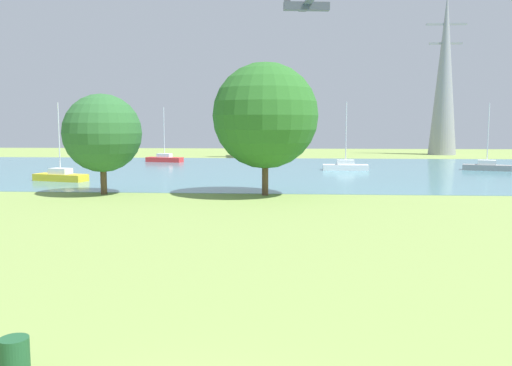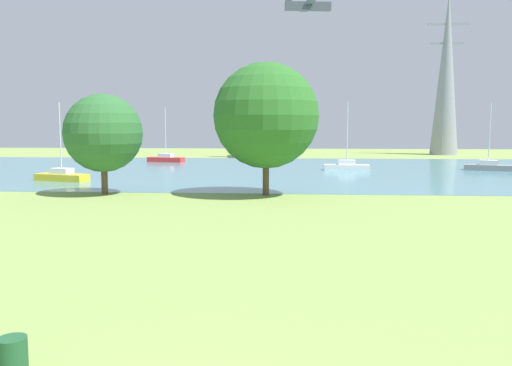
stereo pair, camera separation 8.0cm
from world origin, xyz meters
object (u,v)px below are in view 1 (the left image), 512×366
object	(u,v)px
tree_east_far	(265,116)
electricity_pylon	(445,74)
light_aircraft	(306,6)
sailboat_yellow	(61,176)
sailboat_white	(345,166)
litter_bin	(15,358)
sailboat_red	(165,158)
sailboat_gray	(487,166)
tree_east_near	(102,133)

from	to	relation	value
tree_east_far	electricity_pylon	distance (m)	59.20
electricity_pylon	light_aircraft	xyz separation A→B (m)	(-22.60, -12.24, 8.29)
sailboat_yellow	electricity_pylon	size ratio (longest dim) A/B	0.26
sailboat_white	sailboat_yellow	bearing A→B (deg)	-153.66
litter_bin	sailboat_yellow	size ratio (longest dim) A/B	0.12
sailboat_red	tree_east_far	size ratio (longest dim) A/B	0.78
sailboat_yellow	sailboat_gray	distance (m)	42.89
light_aircraft	litter_bin	bearing A→B (deg)	-96.05
tree_east_far	tree_east_near	bearing A→B (deg)	-178.71
tree_east_near	electricity_pylon	distance (m)	65.38
sailboat_gray	light_aircraft	bearing A→B (deg)	135.33
light_aircraft	electricity_pylon	bearing A→B (deg)	28.44
sailboat_white	sailboat_red	xyz separation A→B (m)	(-22.36, 11.28, -0.00)
sailboat_white	light_aircraft	world-z (taller)	light_aircraft
sailboat_gray	electricity_pylon	world-z (taller)	electricity_pylon
tree_east_near	electricity_pylon	world-z (taller)	electricity_pylon
sailboat_gray	litter_bin	bearing A→B (deg)	-118.07
tree_east_near	tree_east_far	xyz separation A→B (m)	(11.32, 0.25, 1.20)
sailboat_white	sailboat_yellow	world-z (taller)	sailboat_white
litter_bin	sailboat_red	distance (m)	60.43
sailboat_gray	tree_east_far	world-z (taller)	tree_east_far
tree_east_far	electricity_pylon	xyz separation A→B (m)	(26.28, 52.51, 7.54)
sailboat_yellow	tree_east_far	world-z (taller)	tree_east_far
tree_east_near	electricity_pylon	xyz separation A→B (m)	(37.60, 52.77, 8.73)
sailboat_yellow	sailboat_red	distance (m)	24.26
sailboat_gray	tree_east_near	size ratio (longest dim) A/B	1.02
sailboat_yellow	electricity_pylon	distance (m)	64.03
sailboat_red	tree_east_near	distance (m)	32.83
litter_bin	sailboat_white	xyz separation A→B (m)	(11.04, 48.08, 0.07)
litter_bin	electricity_pylon	distance (m)	86.00
sailboat_gray	sailboat_white	bearing A→B (deg)	-177.25
electricity_pylon	sailboat_red	bearing A→B (deg)	-153.65
tree_east_near	light_aircraft	world-z (taller)	light_aircraft
sailboat_gray	tree_east_far	distance (m)	31.64
tree_east_near	electricity_pylon	size ratio (longest dim) A/B	0.27
sailboat_gray	electricity_pylon	size ratio (longest dim) A/B	0.28
sailboat_white	tree_east_far	xyz separation A→B (m)	(-7.57, -20.89, 5.01)
tree_east_near	tree_east_far	bearing A→B (deg)	1.29
sailboat_yellow	sailboat_red	size ratio (longest dim) A/B	0.95
sailboat_white	electricity_pylon	world-z (taller)	electricity_pylon
sailboat_yellow	sailboat_gray	world-z (taller)	sailboat_gray
litter_bin	sailboat_gray	size ratio (longest dim) A/B	0.11
tree_east_near	sailboat_yellow	bearing A→B (deg)	129.12
tree_east_far	light_aircraft	bearing A→B (deg)	84.78
sailboat_red	electricity_pylon	world-z (taller)	electricity_pylon
litter_bin	tree_east_near	xyz separation A→B (m)	(-7.85, 26.93, 3.88)
tree_east_far	sailboat_gray	bearing A→B (deg)	43.77
litter_bin	sailboat_red	xyz separation A→B (m)	(-11.32, 59.36, 0.06)
litter_bin	light_aircraft	distance (m)	70.99
tree_east_near	light_aircraft	xyz separation A→B (m)	(15.00, 40.53, 17.02)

